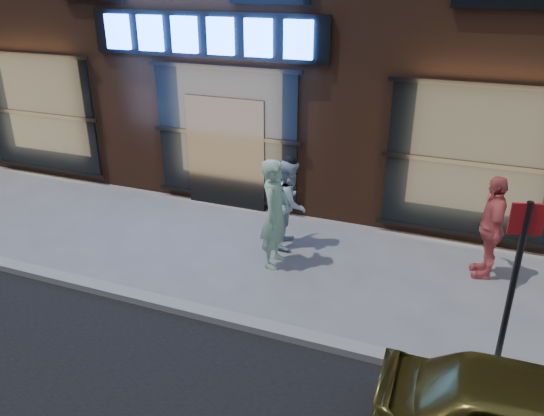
{
  "coord_description": "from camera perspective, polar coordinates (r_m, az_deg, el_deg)",
  "views": [
    {
      "loc": [
        4.89,
        -5.77,
        4.71
      ],
      "look_at": [
        1.98,
        1.6,
        1.2
      ],
      "focal_mm": 35.0,
      "sensor_mm": 36.0,
      "label": 1
    }
  ],
  "objects": [
    {
      "name": "sign_post",
      "position": [
        6.9,
        24.66,
        -6.66
      ],
      "size": [
        0.38,
        0.13,
        2.4
      ],
      "rotation": [
        0.0,
        0.0,
        0.26
      ],
      "color": "#262628",
      "rests_on": "ground"
    },
    {
      "name": "curb",
      "position": [
        8.88,
        -16.05,
        -8.76
      ],
      "size": [
        60.0,
        0.25,
        0.12
      ],
      "primitive_type": "cube",
      "color": "gray",
      "rests_on": "ground"
    },
    {
      "name": "man_cap",
      "position": [
        9.78,
        1.92,
        0.54
      ],
      "size": [
        0.77,
        0.91,
        1.68
      ],
      "primitive_type": "imported",
      "rotation": [
        0.0,
        0.0,
        1.75
      ],
      "color": "silver",
      "rests_on": "ground"
    },
    {
      "name": "passerby",
      "position": [
        9.44,
        22.49,
        -1.9
      ],
      "size": [
        0.59,
        1.1,
        1.79
      ],
      "primitive_type": "imported",
      "rotation": [
        0.0,
        0.0,
        -1.42
      ],
      "color": "#E2605D",
      "rests_on": "ground"
    },
    {
      "name": "ground",
      "position": [
        8.91,
        -16.0,
        -9.08
      ],
      "size": [
        90.0,
        90.0,
        0.0
      ],
      "primitive_type": "plane",
      "color": "slate",
      "rests_on": "ground"
    },
    {
      "name": "man_bowtie",
      "position": [
        9.02,
        0.33,
        -0.62
      ],
      "size": [
        0.47,
        0.71,
        1.94
      ],
      "primitive_type": "imported",
      "rotation": [
        0.0,
        0.0,
        1.57
      ],
      "color": "#A5D9B6",
      "rests_on": "ground"
    }
  ]
}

